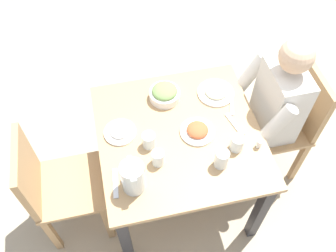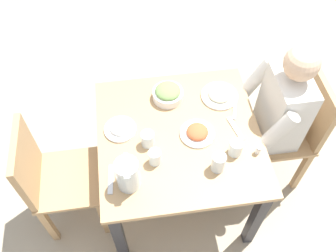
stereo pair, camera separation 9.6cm
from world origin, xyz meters
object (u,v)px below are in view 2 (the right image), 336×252
Objects in this scene: diner_near at (266,117)px; salad_bowl at (168,93)px; plate_yoghurt at (120,128)px; water_glass_near_left at (148,139)px; water_glass_center at (218,162)px; water_glass_near_right at (236,148)px; plate_rice_curry at (197,133)px; salt_shaker at (258,150)px; plate_beans at (220,95)px; chair_near at (292,127)px; water_pitcher at (128,174)px; water_glass_by_pitcher at (155,157)px; dining_table at (179,146)px; chair_far at (53,177)px.

diner_near reaches higher than salad_bowl.
water_glass_near_left is (-0.11, -0.15, 0.03)m from plate_yoghurt.
water_glass_center is (-0.33, 0.38, 0.12)m from diner_near.
water_glass_near_right is at bearing -54.80° from water_glass_center.
plate_rice_curry is at bearing -156.79° from salad_bowl.
plate_beans is at bearing 15.39° from salt_shaker.
chair_near is 0.50m from salt_shaker.
water_glass_near_right is (-0.24, -0.60, 0.03)m from plate_yoghurt.
diner_near reaches higher than water_glass_near_left.
water_pitcher reaches higher than water_glass_by_pitcher.
dining_table is at bearing -103.47° from plate_yoghurt.
water_glass_near_right is 0.13m from salt_shaker.
chair_near is 1.10m from plate_yoghurt.
salt_shaker is (-0.18, -0.40, 0.14)m from dining_table.
water_glass_near_right is (-0.15, -0.18, 0.03)m from plate_rice_curry.
water_glass_near_left reaches higher than salt_shaker.
plate_beans is 0.50m from water_glass_center.
diner_near is at bearing -70.46° from water_glass_by_pitcher.
water_glass_center is 1.23× the size of water_glass_by_pitcher.
water_pitcher is 2.08× the size of water_glass_near_left.
plate_rice_curry is 2.14× the size of water_glass_by_pitcher.
water_glass_near_left is (0.20, 0.35, -0.01)m from water_glass_center.
salad_bowl is at bearing 43.09° from salt_shaker.
water_glass_by_pitcher reaches higher than plate_yoghurt.
chair_near reaches higher than salad_bowl.
chair_near is 0.25m from diner_near.
dining_table is 4.96× the size of salad_bowl.
diner_near is 0.75m from water_glass_by_pitcher.
plate_beans is 2.42× the size of water_glass_by_pitcher.
plate_yoghurt is (0.13, -0.43, 0.23)m from chair_far.
plate_yoghurt is 3.37× the size of salt_shaker.
chair_far reaches higher than plate_yoghurt.
chair_far reaches higher than water_glass_by_pitcher.
plate_beans reaches higher than dining_table.
water_glass_near_right is (-0.25, 0.27, 0.11)m from diner_near.
plate_beans is at bearing -49.36° from water_pitcher.
water_glass_near_right is 0.82× the size of water_glass_center.
water_glass_by_pitcher is at bearing 75.20° from water_glass_center.
water_glass_near_right is 1.72× the size of salt_shaker.
salt_shaker is at bearing -83.05° from water_pitcher.
plate_beans is 4.12× the size of salt_shaker.
salad_bowl is 0.83× the size of plate_beans.
diner_near is (0.14, -1.30, 0.15)m from chair_far.
chair_near is 4.82× the size of salad_bowl.
chair_far is at bearing 105.61° from plate_beans.
plate_rice_curry reaches higher than plate_yoghurt.
water_pitcher is (-0.26, 0.30, 0.21)m from dining_table.
water_glass_near_left is at bearing 74.87° from water_glass_near_right.
plate_rice_curry is 2.11× the size of water_glass_near_right.
chair_far is (-0.14, 1.51, 0.00)m from chair_near.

